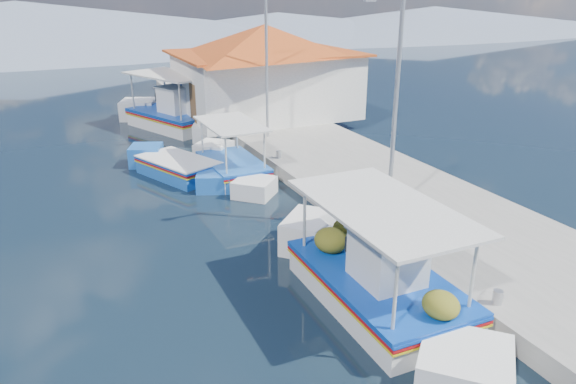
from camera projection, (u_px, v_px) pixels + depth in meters
name	position (u px, v px, depth m)	size (l,w,h in m)	color
ground	(269.00, 295.00, 12.24)	(160.00, 160.00, 0.00)	black
quay	(354.00, 172.00, 19.55)	(5.00, 44.00, 0.50)	gray
bollards	(312.00, 176.00, 17.95)	(0.20, 17.20, 0.30)	#A5A8AD
main_caique	(375.00, 281.00, 11.83)	(2.39, 7.94, 2.61)	white
caique_green_canopy	(232.00, 168.00, 19.77)	(1.87, 6.05, 2.26)	white
caique_blue_hull	(179.00, 169.00, 19.85)	(3.08, 5.25, 1.01)	#1D59AF
caique_far	(174.00, 117.00, 26.53)	(4.54, 7.79, 2.95)	white
harbor_building	(265.00, 69.00, 26.39)	(10.49, 10.49, 4.40)	white
lamp_post_near	(394.00, 96.00, 14.33)	(1.21, 0.14, 6.00)	#A5A8AD
lamp_post_far	(264.00, 58.00, 21.95)	(1.21, 0.14, 6.00)	#A5A8AD
mountain_ridge	(131.00, 29.00, 61.52)	(171.40, 96.00, 5.50)	slate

